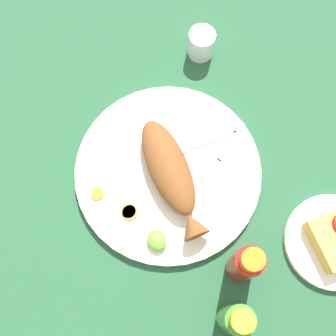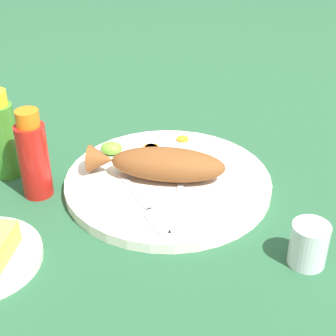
# 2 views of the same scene
# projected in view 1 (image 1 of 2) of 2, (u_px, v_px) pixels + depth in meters

# --- Properties ---
(ground_plane) EXTENTS (4.00, 4.00, 0.00)m
(ground_plane) POSITION_uv_depth(u_px,v_px,m) (168.00, 174.00, 0.90)
(ground_plane) COLOR #235133
(main_plate) EXTENTS (0.35, 0.35, 0.02)m
(main_plate) POSITION_uv_depth(u_px,v_px,m) (168.00, 172.00, 0.89)
(main_plate) COLOR white
(main_plate) RESTS_ON ground_plane
(fried_fish) EXTENTS (0.24, 0.07, 0.05)m
(fried_fish) POSITION_uv_depth(u_px,v_px,m) (171.00, 173.00, 0.86)
(fried_fish) COLOR brown
(fried_fish) RESTS_ON main_plate
(fork_near) EXTENTS (0.02, 0.19, 0.00)m
(fork_near) POSITION_uv_depth(u_px,v_px,m) (204.00, 142.00, 0.90)
(fork_near) COLOR silver
(fork_near) RESTS_ON main_plate
(fork_far) EXTENTS (0.12, 0.16, 0.00)m
(fork_far) POSITION_uv_depth(u_px,v_px,m) (216.00, 163.00, 0.89)
(fork_far) COLOR silver
(fork_far) RESTS_ON main_plate
(carrot_slice_near) EXTENTS (0.02, 0.02, 0.00)m
(carrot_slice_near) POSITION_uv_depth(u_px,v_px,m) (97.00, 194.00, 0.87)
(carrot_slice_near) COLOR orange
(carrot_slice_near) RESTS_ON main_plate
(carrot_slice_mid) EXTENTS (0.03, 0.03, 0.00)m
(carrot_slice_mid) POSITION_uv_depth(u_px,v_px,m) (129.00, 211.00, 0.86)
(carrot_slice_mid) COLOR orange
(carrot_slice_mid) RESTS_ON main_plate
(carrot_slice_far) EXTENTS (0.03, 0.03, 0.00)m
(carrot_slice_far) POSITION_uv_depth(u_px,v_px,m) (130.00, 213.00, 0.86)
(carrot_slice_far) COLOR orange
(carrot_slice_far) RESTS_ON main_plate
(lime_wedge_main) EXTENTS (0.04, 0.03, 0.02)m
(lime_wedge_main) POSITION_uv_depth(u_px,v_px,m) (157.00, 240.00, 0.84)
(lime_wedge_main) COLOR #6BB233
(lime_wedge_main) RESTS_ON main_plate
(hot_sauce_bottle_red) EXTENTS (0.05, 0.05, 0.16)m
(hot_sauce_bottle_red) POSITION_uv_depth(u_px,v_px,m) (245.00, 264.00, 0.78)
(hot_sauce_bottle_red) COLOR #B21914
(hot_sauce_bottle_red) RESTS_ON ground_plane
(hot_sauce_bottle_green) EXTENTS (0.05, 0.05, 0.16)m
(hot_sauce_bottle_green) POSITION_uv_depth(u_px,v_px,m) (238.00, 319.00, 0.75)
(hot_sauce_bottle_green) COLOR #3D8428
(hot_sauce_bottle_green) RESTS_ON ground_plane
(salt_cup) EXTENTS (0.05, 0.05, 0.06)m
(salt_cup) POSITION_uv_depth(u_px,v_px,m) (201.00, 45.00, 0.95)
(salt_cup) COLOR silver
(salt_cup) RESTS_ON ground_plane
(side_plate_fries) EXTENTS (0.18, 0.18, 0.01)m
(side_plate_fries) POSITION_uv_depth(u_px,v_px,m) (332.00, 242.00, 0.86)
(side_plate_fries) COLOR white
(side_plate_fries) RESTS_ON ground_plane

